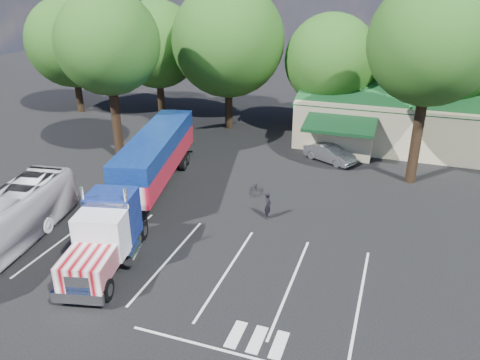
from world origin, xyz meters
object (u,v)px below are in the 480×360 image
(semi_truck, at_px, (146,170))
(tour_bus, at_px, (2,225))
(woman, at_px, (268,205))
(silver_sedan, at_px, (329,153))
(bicycle, at_px, (255,188))

(semi_truck, bearing_deg, tour_bus, -133.26)
(woman, bearing_deg, semi_truck, 86.24)
(tour_bus, xyz_separation_m, silver_sedan, (13.96, 18.50, -0.81))
(semi_truck, height_order, bicycle, semi_truck)
(woman, bearing_deg, bicycle, 21.26)
(semi_truck, distance_m, bicycle, 7.27)
(woman, relative_size, silver_sedan, 0.40)
(woman, distance_m, silver_sedan, 10.68)
(semi_truck, height_order, silver_sedan, semi_truck)
(tour_bus, bearing_deg, bicycle, 38.73)
(semi_truck, relative_size, silver_sedan, 4.61)
(silver_sedan, bearing_deg, bicycle, -179.14)
(tour_bus, bearing_deg, semi_truck, 51.38)
(semi_truck, xyz_separation_m, tour_bus, (-4.30, -7.35, -0.77))
(woman, xyz_separation_m, bicycle, (-1.74, 3.04, -0.42))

